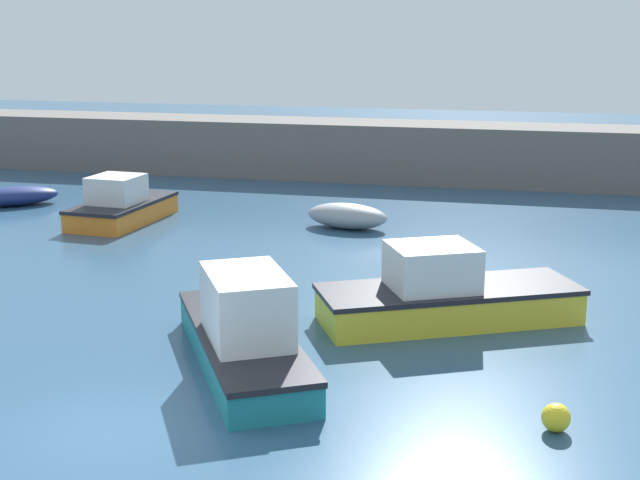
# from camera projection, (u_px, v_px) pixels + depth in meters

# --- Properties ---
(ground_plane) EXTENTS (120.00, 120.00, 0.20)m
(ground_plane) POSITION_uv_depth(u_px,v_px,m) (106.00, 436.00, 15.43)
(ground_plane) COLOR #2D5170
(harbor_breakwater) EXTENTS (46.53, 3.29, 2.54)m
(harbor_breakwater) POSITION_uv_depth(u_px,v_px,m) (376.00, 150.00, 40.15)
(harbor_breakwater) COLOR #66605B
(harbor_breakwater) RESTS_ON ground_plane
(motorboat_with_cabin) EXTENTS (2.46, 4.67, 1.71)m
(motorboat_with_cabin) POSITION_uv_depth(u_px,v_px,m) (121.00, 205.00, 31.37)
(motorboat_with_cabin) COLOR orange
(motorboat_with_cabin) RESTS_ON ground_plane
(rowboat_white_midwater) EXTENTS (3.07, 1.83, 0.86)m
(rowboat_white_midwater) POSITION_uv_depth(u_px,v_px,m) (347.00, 216.00, 30.54)
(rowboat_white_midwater) COLOR gray
(rowboat_white_midwater) RESTS_ON ground_plane
(rowboat_blue_near) EXTENTS (3.42, 3.06, 0.73)m
(rowboat_blue_near) POSITION_uv_depth(u_px,v_px,m) (15.00, 196.00, 34.38)
(rowboat_blue_near) COLOR navy
(rowboat_blue_near) RESTS_ON ground_plane
(motorboat_grey_hull) EXTENTS (4.62, 6.24, 2.09)m
(motorboat_grey_hull) POSITION_uv_depth(u_px,v_px,m) (244.00, 333.00, 18.07)
(motorboat_grey_hull) COLOR teal
(motorboat_grey_hull) RESTS_ON ground_plane
(cabin_cruiser_white) EXTENTS (6.42, 4.65, 1.88)m
(cabin_cruiser_white) POSITION_uv_depth(u_px,v_px,m) (444.00, 295.00, 20.90)
(cabin_cruiser_white) COLOR yellow
(cabin_cruiser_white) RESTS_ON ground_plane
(mooring_buoy_yellow) EXTENTS (0.50, 0.50, 0.50)m
(mooring_buoy_yellow) POSITION_uv_depth(u_px,v_px,m) (556.00, 418.00, 15.36)
(mooring_buoy_yellow) COLOR yellow
(mooring_buoy_yellow) RESTS_ON ground_plane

